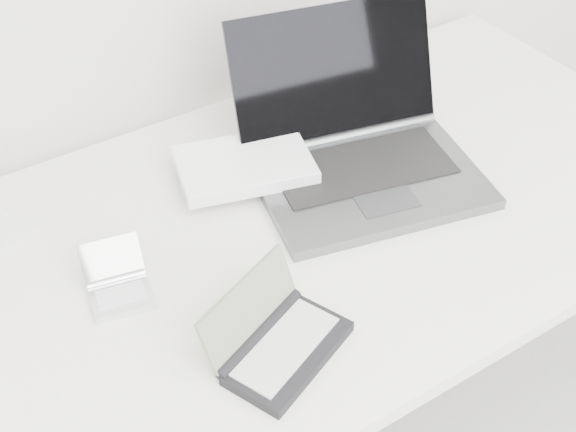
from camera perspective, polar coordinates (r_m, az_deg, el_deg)
desk at (r=1.42m, az=0.13°, el=-1.91°), size 1.60×0.80×0.73m
laptop_large at (r=1.47m, az=3.26°, el=4.48°), size 0.56×0.46×0.25m
pda_silver at (r=1.28m, az=-11.94°, el=-4.93°), size 0.12×0.13×0.07m
palmtop_charcoal at (r=1.17m, az=-0.81°, el=-8.86°), size 0.23×0.20×0.11m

